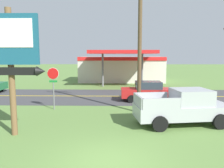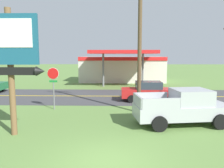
{
  "view_description": "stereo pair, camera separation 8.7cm",
  "coord_description": "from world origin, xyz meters",
  "px_view_note": "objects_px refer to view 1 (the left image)",
  "views": [
    {
      "loc": [
        0.32,
        -7.54,
        3.79
      ],
      "look_at": [
        0.0,
        8.0,
        1.8
      ],
      "focal_mm": 35.88,
      "sensor_mm": 36.0,
      "label": 1
    },
    {
      "loc": [
        0.41,
        -7.54,
        3.79
      ],
      "look_at": [
        0.0,
        8.0,
        1.8
      ],
      "focal_mm": 35.88,
      "sensor_mm": 36.0,
      "label": 2
    }
  ],
  "objects_px": {
    "utility_pole": "(140,33)",
    "car_red_mid_lane": "(147,91)",
    "gas_station": "(121,68)",
    "stop_sign": "(53,81)",
    "pickup_silver_parked_on_lawn": "(184,107)",
    "motel_sign": "(10,52)"
  },
  "relations": [
    {
      "from": "utility_pole",
      "to": "stop_sign",
      "type": "bearing_deg",
      "value": 173.62
    },
    {
      "from": "utility_pole",
      "to": "gas_station",
      "type": "distance_m",
      "value": 18.49
    },
    {
      "from": "car_red_mid_lane",
      "to": "pickup_silver_parked_on_lawn",
      "type": "bearing_deg",
      "value": -79.84
    },
    {
      "from": "car_red_mid_lane",
      "to": "gas_station",
      "type": "bearing_deg",
      "value": 97.3
    },
    {
      "from": "gas_station",
      "to": "utility_pole",
      "type": "bearing_deg",
      "value": -87.52
    },
    {
      "from": "car_red_mid_lane",
      "to": "stop_sign",
      "type": "bearing_deg",
      "value": -155.44
    },
    {
      "from": "stop_sign",
      "to": "utility_pole",
      "type": "relative_size",
      "value": 0.3
    },
    {
      "from": "pickup_silver_parked_on_lawn",
      "to": "car_red_mid_lane",
      "type": "xyz_separation_m",
      "value": [
        -1.16,
        6.45,
        -0.13
      ]
    },
    {
      "from": "utility_pole",
      "to": "car_red_mid_lane",
      "type": "distance_m",
      "value": 5.93
    },
    {
      "from": "gas_station",
      "to": "stop_sign",
      "type": "bearing_deg",
      "value": -106.29
    },
    {
      "from": "utility_pole",
      "to": "car_red_mid_lane",
      "type": "height_order",
      "value": "utility_pole"
    },
    {
      "from": "utility_pole",
      "to": "gas_station",
      "type": "height_order",
      "value": "utility_pole"
    },
    {
      "from": "stop_sign",
      "to": "utility_pole",
      "type": "xyz_separation_m",
      "value": [
        5.91,
        -0.66,
        3.21
      ]
    },
    {
      "from": "motel_sign",
      "to": "gas_station",
      "type": "relative_size",
      "value": 0.49
    },
    {
      "from": "utility_pole",
      "to": "pickup_silver_parked_on_lawn",
      "type": "height_order",
      "value": "utility_pole"
    },
    {
      "from": "stop_sign",
      "to": "gas_station",
      "type": "relative_size",
      "value": 0.25
    },
    {
      "from": "utility_pole",
      "to": "gas_station",
      "type": "relative_size",
      "value": 0.81
    },
    {
      "from": "pickup_silver_parked_on_lawn",
      "to": "car_red_mid_lane",
      "type": "relative_size",
      "value": 1.29
    },
    {
      "from": "motel_sign",
      "to": "utility_pole",
      "type": "relative_size",
      "value": 0.61
    },
    {
      "from": "car_red_mid_lane",
      "to": "utility_pole",
      "type": "bearing_deg",
      "value": -105.28
    },
    {
      "from": "stop_sign",
      "to": "pickup_silver_parked_on_lawn",
      "type": "relative_size",
      "value": 0.54
    },
    {
      "from": "stop_sign",
      "to": "car_red_mid_lane",
      "type": "bearing_deg",
      "value": 24.56
    }
  ]
}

